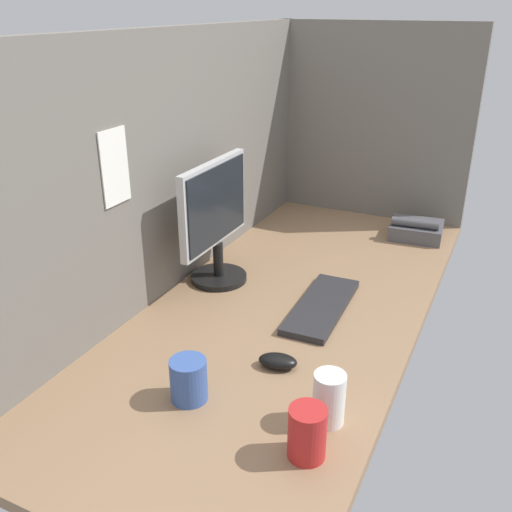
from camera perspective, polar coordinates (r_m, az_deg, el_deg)
The scene contains 10 objects.
ground_plane at distance 170.29cm, azimuth 2.83°, elevation -4.99°, with size 180.00×80.00×3.00cm, color #8C6B4C.
cubicle_wall_back at distance 172.09cm, azimuth -8.62°, elevation 9.29°, with size 180.00×5.50×75.90cm.
cubicle_wall_side at distance 235.99cm, azimuth 11.58°, elevation 13.13°, with size 5.00×80.00×75.90cm, color slate.
monitor at distance 174.09cm, azimuth -4.15°, elevation 3.82°, with size 36.29×18.00×38.87cm.
keyboard at distance 165.39cm, azimuth 6.64°, elevation -5.10°, with size 37.00×13.00×2.00cm, color #262628.
mouse at distance 139.94cm, azimuth 2.23°, elevation -10.60°, with size 5.60×9.60×3.40cm, color black.
mug_red_plastic at distance 114.68cm, azimuth 5.20°, elevation -17.43°, with size 7.62×7.62×11.17cm.
mug_ceramic_white at distance 122.72cm, azimuth 7.45°, elevation -14.05°, with size 10.82×6.89×11.94cm.
mug_ceramic_blue at distance 129.06cm, azimuth -6.84°, elevation -12.36°, with size 8.37×8.37×10.07cm.
desk_phone at distance 221.88cm, azimuth 15.93°, elevation 2.60°, with size 18.50×20.33×8.80cm.
Camera 1 is at (-137.42, -56.45, 81.74)cm, focal length 39.45 mm.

